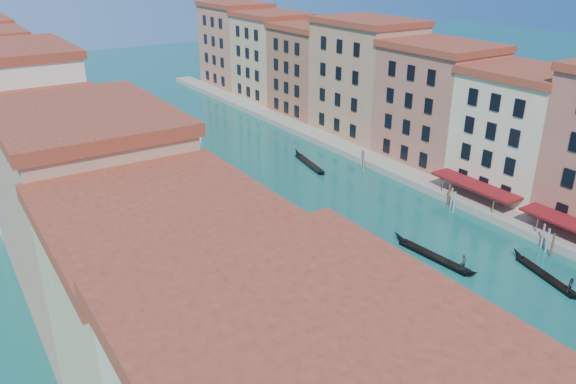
{
  "coord_description": "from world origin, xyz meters",
  "views": [
    {
      "loc": [
        -35.73,
        -4.81,
        31.1
      ],
      "look_at": [
        -3.04,
        45.41,
        5.59
      ],
      "focal_mm": 35.0,
      "sensor_mm": 36.0,
      "label": 1
    }
  ],
  "objects": [
    {
      "name": "vaporetto_far",
      "position": [
        -4.62,
        62.73,
        1.25
      ],
      "size": [
        5.0,
        18.87,
        2.78
      ],
      "rotation": [
        0.0,
        0.0,
        0.04
      ],
      "color": "white",
      "rests_on": "ground"
    },
    {
      "name": "right_bank_palazzos",
      "position": [
        30.0,
        65.0,
        9.75
      ],
      "size": [
        12.8,
        128.4,
        21.0
      ],
      "color": "brown",
      "rests_on": "ground"
    },
    {
      "name": "motorboat_far",
      "position": [
        2.93,
        87.43,
        0.51
      ],
      "size": [
        2.55,
        6.43,
        1.3
      ],
      "rotation": [
        0.0,
        0.0,
        -0.09
      ],
      "color": "white",
      "rests_on": "ground"
    },
    {
      "name": "gondola_right",
      "position": [
        14.08,
        22.46,
        0.4
      ],
      "size": [
        3.43,
        10.33,
        2.09
      ],
      "rotation": [
        0.0,
        0.0,
        -0.26
      ],
      "color": "black",
      "rests_on": "ground"
    },
    {
      "name": "quay",
      "position": [
        22.0,
        65.0,
        0.5
      ],
      "size": [
        4.0,
        140.0,
        1.0
      ],
      "primitive_type": "cube",
      "color": "#9D977E",
      "rests_on": "ground"
    },
    {
      "name": "motorboat_mid",
      "position": [
        -5.73,
        41.94,
        0.57
      ],
      "size": [
        5.06,
        7.39,
        1.47
      ],
      "rotation": [
        0.0,
        0.0,
        -0.44
      ],
      "color": "silver",
      "rests_on": "ground"
    },
    {
      "name": "gondola_fore",
      "position": [
        7.36,
        31.86,
        0.4
      ],
      "size": [
        1.96,
        11.92,
        2.37
      ],
      "rotation": [
        0.0,
        0.0,
        0.09
      ],
      "color": "black",
      "rests_on": "ground"
    },
    {
      "name": "gondola_far",
      "position": [
        13.01,
        63.96,
        0.34
      ],
      "size": [
        3.01,
        11.64,
        1.66
      ],
      "rotation": [
        0.0,
        0.0,
        -0.18
      ],
      "color": "black",
      "rests_on": "ground"
    },
    {
      "name": "left_bank_palazzos",
      "position": [
        -26.0,
        64.68,
        9.71
      ],
      "size": [
        12.8,
        128.4,
        21.0
      ],
      "color": "beige",
      "rests_on": "ground"
    },
    {
      "name": "mooring_poles_right",
      "position": [
        19.1,
        28.8,
        1.3
      ],
      "size": [
        1.44,
        54.24,
        3.2
      ],
      "color": "brown",
      "rests_on": "ground"
    }
  ]
}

